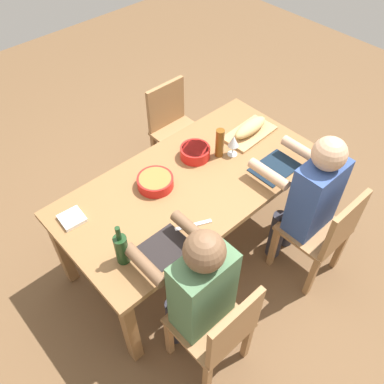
{
  "coord_description": "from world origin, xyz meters",
  "views": [
    {
      "loc": [
        1.28,
        1.39,
        2.68
      ],
      "look_at": [
        0.0,
        0.0,
        0.63
      ],
      "focal_mm": 38.11,
      "sensor_mm": 36.0,
      "label": 1
    }
  ],
  "objects_px": {
    "chair_far_left": "(325,232)",
    "diner_far_left": "(309,196)",
    "dining_table": "(192,189)",
    "wine_bottle": "(122,248)",
    "napkin_stack": "(72,218)",
    "chair_far_right": "(219,329)",
    "cutting_board": "(250,133)",
    "diner_far_right": "(197,288)",
    "bread_loaf": "(250,128)",
    "beer_bottle": "(220,143)",
    "serving_bowl_pasta": "(195,152)",
    "chair_near_left": "(174,126)",
    "serving_bowl_fruit": "(155,181)",
    "wine_glass": "(234,142)"
  },
  "relations": [
    {
      "from": "beer_bottle",
      "to": "napkin_stack",
      "type": "height_order",
      "value": "beer_bottle"
    },
    {
      "from": "wine_bottle",
      "to": "chair_far_left",
      "type": "bearing_deg",
      "value": 154.39
    },
    {
      "from": "diner_far_left",
      "to": "diner_far_right",
      "type": "bearing_deg",
      "value": 0.0
    },
    {
      "from": "chair_far_right",
      "to": "wine_bottle",
      "type": "distance_m",
      "value": 0.71
    },
    {
      "from": "serving_bowl_pasta",
      "to": "serving_bowl_fruit",
      "type": "xyz_separation_m",
      "value": [
        0.38,
        0.03,
        -0.01
      ]
    },
    {
      "from": "diner_far_left",
      "to": "napkin_stack",
      "type": "distance_m",
      "value": 1.52
    },
    {
      "from": "dining_table",
      "to": "diner_far_right",
      "type": "bearing_deg",
      "value": 49.72
    },
    {
      "from": "dining_table",
      "to": "cutting_board",
      "type": "bearing_deg",
      "value": -174.1
    },
    {
      "from": "diner_far_left",
      "to": "chair_near_left",
      "type": "xyz_separation_m",
      "value": [
        -0.0,
        -1.37,
        -0.21
      ]
    },
    {
      "from": "dining_table",
      "to": "wine_glass",
      "type": "height_order",
      "value": "wine_glass"
    },
    {
      "from": "chair_near_left",
      "to": "wine_bottle",
      "type": "distance_m",
      "value": 1.59
    },
    {
      "from": "chair_far_left",
      "to": "chair_far_right",
      "type": "height_order",
      "value": "same"
    },
    {
      "from": "dining_table",
      "to": "wine_bottle",
      "type": "height_order",
      "value": "wine_bottle"
    },
    {
      "from": "dining_table",
      "to": "chair_far_right",
      "type": "distance_m",
      "value": 0.94
    },
    {
      "from": "cutting_board",
      "to": "diner_far_right",
      "type": "bearing_deg",
      "value": 29.93
    },
    {
      "from": "dining_table",
      "to": "wine_glass",
      "type": "distance_m",
      "value": 0.43
    },
    {
      "from": "cutting_board",
      "to": "beer_bottle",
      "type": "height_order",
      "value": "beer_bottle"
    },
    {
      "from": "chair_far_right",
      "to": "wine_glass",
      "type": "relative_size",
      "value": 5.12
    },
    {
      "from": "chair_far_left",
      "to": "diner_far_left",
      "type": "relative_size",
      "value": 0.71
    },
    {
      "from": "beer_bottle",
      "to": "serving_bowl_pasta",
      "type": "bearing_deg",
      "value": -36.52
    },
    {
      "from": "chair_far_right",
      "to": "serving_bowl_pasta",
      "type": "height_order",
      "value": "chair_far_right"
    },
    {
      "from": "diner_far_right",
      "to": "wine_glass",
      "type": "xyz_separation_m",
      "value": [
        -0.89,
        -0.59,
        0.16
      ]
    },
    {
      "from": "dining_table",
      "to": "chair_far_left",
      "type": "distance_m",
      "value": 0.94
    },
    {
      "from": "cutting_board",
      "to": "wine_glass",
      "type": "bearing_deg",
      "value": 15.32
    },
    {
      "from": "diner_far_right",
      "to": "serving_bowl_pasta",
      "type": "height_order",
      "value": "diner_far_right"
    },
    {
      "from": "chair_far_right",
      "to": "cutting_board",
      "type": "bearing_deg",
      "value": -143.63
    },
    {
      "from": "serving_bowl_pasta",
      "to": "cutting_board",
      "type": "xyz_separation_m",
      "value": [
        -0.47,
        0.09,
        -0.04
      ]
    },
    {
      "from": "wine_bottle",
      "to": "napkin_stack",
      "type": "distance_m",
      "value": 0.46
    },
    {
      "from": "chair_near_left",
      "to": "bread_loaf",
      "type": "relative_size",
      "value": 2.66
    },
    {
      "from": "diner_far_right",
      "to": "cutting_board",
      "type": "relative_size",
      "value": 3.0
    },
    {
      "from": "chair_near_left",
      "to": "cutting_board",
      "type": "distance_m",
      "value": 0.77
    },
    {
      "from": "dining_table",
      "to": "cutting_board",
      "type": "height_order",
      "value": "cutting_board"
    },
    {
      "from": "serving_bowl_pasta",
      "to": "wine_bottle",
      "type": "bearing_deg",
      "value": 22.29
    },
    {
      "from": "diner_far_right",
      "to": "chair_near_left",
      "type": "xyz_separation_m",
      "value": [
        -1.0,
        -1.37,
        -0.21
      ]
    },
    {
      "from": "diner_far_right",
      "to": "napkin_stack",
      "type": "relative_size",
      "value": 8.57
    },
    {
      "from": "cutting_board",
      "to": "bread_loaf",
      "type": "distance_m",
      "value": 0.06
    },
    {
      "from": "dining_table",
      "to": "chair_far_left",
      "type": "height_order",
      "value": "chair_far_left"
    },
    {
      "from": "bread_loaf",
      "to": "wine_glass",
      "type": "xyz_separation_m",
      "value": [
        0.26,
        0.07,
        0.05
      ]
    },
    {
      "from": "chair_far_right",
      "to": "cutting_board",
      "type": "relative_size",
      "value": 2.12
    },
    {
      "from": "diner_far_left",
      "to": "bread_loaf",
      "type": "xyz_separation_m",
      "value": [
        -0.14,
        -0.66,
        0.11
      ]
    },
    {
      "from": "chair_far_right",
      "to": "beer_bottle",
      "type": "xyz_separation_m",
      "value": [
        -0.81,
        -0.83,
        0.37
      ]
    },
    {
      "from": "beer_bottle",
      "to": "napkin_stack",
      "type": "relative_size",
      "value": 1.57
    },
    {
      "from": "dining_table",
      "to": "chair_far_right",
      "type": "relative_size",
      "value": 2.15
    },
    {
      "from": "beer_bottle",
      "to": "wine_glass",
      "type": "xyz_separation_m",
      "value": [
        -0.07,
        0.06,
        0.01
      ]
    },
    {
      "from": "cutting_board",
      "to": "chair_near_left",
      "type": "bearing_deg",
      "value": -78.83
    },
    {
      "from": "dining_table",
      "to": "diner_far_left",
      "type": "distance_m",
      "value": 0.78
    },
    {
      "from": "chair_near_left",
      "to": "serving_bowl_pasta",
      "type": "xyz_separation_m",
      "value": [
        0.33,
        0.61,
        0.3
      ]
    },
    {
      "from": "bread_loaf",
      "to": "cutting_board",
      "type": "bearing_deg",
      "value": 0.0
    },
    {
      "from": "bread_loaf",
      "to": "beer_bottle",
      "type": "bearing_deg",
      "value": 1.26
    },
    {
      "from": "diner_far_left",
      "to": "wine_bottle",
      "type": "xyz_separation_m",
      "value": [
        1.2,
        -0.39,
        0.15
      ]
    }
  ]
}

